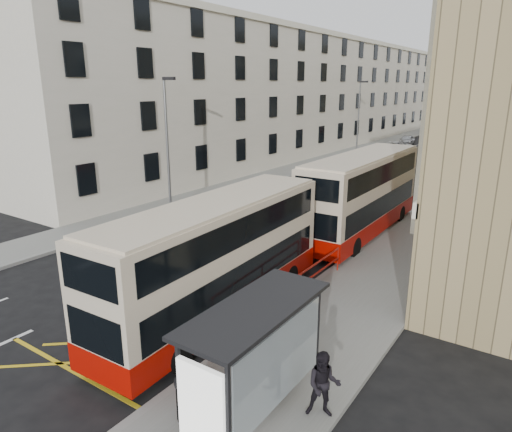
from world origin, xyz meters
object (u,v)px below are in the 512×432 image
Objects in this scene: street_lamp_far at (359,113)px; pedestrian_far at (297,313)px; car_dark at (431,130)px; pedestrian_near at (256,355)px; car_red at (479,139)px; street_lamp_near at (168,138)px; white_van at (393,148)px; pedestrian_mid at (324,385)px; double_decker_rear at (362,194)px; litter_bin at (188,398)px; bus_shelter at (251,344)px; double_decker_front at (218,259)px; car_silver at (407,140)px.

street_lamp_far is 41.22m from pedestrian_far.
car_dark is (1.15, 28.70, -3.93)m from street_lamp_far.
pedestrian_near is 0.39× the size of car_red.
street_lamp_near is 58.85m from car_dark.
white_van reaches higher than car_red.
street_lamp_far is 1.87× the size of car_dark.
white_van is 1.14× the size of car_red.
pedestrian_mid is at bearing 96.51° from car_red.
double_decker_rear reaches higher than litter_bin.
car_dark is at bearing -62.94° from pedestrian_far.
street_lamp_far is at bearing -80.85° from pedestrian_near.
white_van is (-10.23, 46.00, 0.03)m from litter_bin.
street_lamp_far is 29.77m from double_decker_rear.
litter_bin is 0.60× the size of pedestrian_far.
bus_shelter is 0.53× the size of street_lamp_near.
street_lamp_far is at bearing 103.43° from double_decker_front.
double_decker_rear is 14.19m from pedestrian_near.
white_van is 1.28× the size of car_silver.
car_silver is at bearing 103.02° from double_decker_rear.
street_lamp_near is 50.51m from car_red.
car_red is (8.64, -9.31, -0.05)m from car_dark.
litter_bin is (-1.24, -0.79, -1.46)m from bus_shelter.
car_dark is (-14.85, 70.04, -0.27)m from pedestrian_mid.
double_decker_front is 4.44m from pedestrian_near.
bus_shelter is 2.07m from litter_bin.
pedestrian_mid is at bearing 39.06° from bus_shelter.
pedestrian_mid is (1.31, 1.06, -1.16)m from bus_shelter.
white_van is at bearing -88.65° from car_silver.
pedestrian_far is at bearing 94.61° from car_red.
white_van is (3.22, 32.82, -3.93)m from street_lamp_near.
street_lamp_far is 40.15m from double_decker_front.
bus_shelter is at bearing -57.58° from white_van.
white_van is at bearing 41.16° from street_lamp_far.
car_red is (6.57, 16.57, -0.06)m from white_van.
bus_shelter is 1.06× the size of car_silver.
double_decker_rear is (-3.34, 14.98, 0.04)m from bus_shelter.
double_decker_rear is 46.85m from car_red.
double_decker_rear is 6.10× the size of pedestrian_near.
bus_shelter is at bearing -70.88° from street_lamp_far.
street_lamp_far is at bearing 107.30° from litter_bin.
street_lamp_far is 2.00× the size of car_silver.
double_decker_rear is at bearing -56.77° from white_van.
car_dark is at bearing 88.88° from street_lamp_near.
double_decker_rear is 6.26× the size of pedestrian_far.
street_lamp_far is 4.54× the size of pedestrian_near.
double_decker_front is at bearing 136.63° from bus_shelter.
white_van reaches higher than car_dark.
street_lamp_far reaches higher than double_decker_rear.
street_lamp_near reaches higher than pedestrian_far.
pedestrian_mid is at bearing -80.55° from car_silver.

